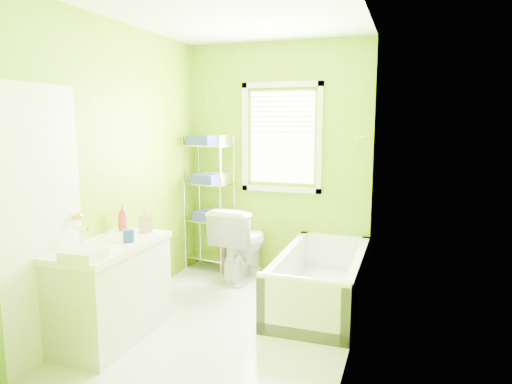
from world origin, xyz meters
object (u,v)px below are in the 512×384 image
(vanity, at_px, (111,288))
(bathtub, at_px, (320,288))
(wire_shelf_unit, at_px, (211,189))
(toilet, at_px, (241,242))

(vanity, bearing_deg, bathtub, 39.25)
(wire_shelf_unit, bearing_deg, bathtub, -25.16)
(vanity, height_order, wire_shelf_unit, wire_shelf_unit)
(bathtub, bearing_deg, vanity, -140.75)
(toilet, relative_size, vanity, 0.78)
(bathtub, distance_m, wire_shelf_unit, 1.76)
(toilet, bearing_deg, bathtub, 158.60)
(bathtub, height_order, vanity, vanity)
(wire_shelf_unit, bearing_deg, toilet, -24.84)
(vanity, distance_m, wire_shelf_unit, 1.94)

